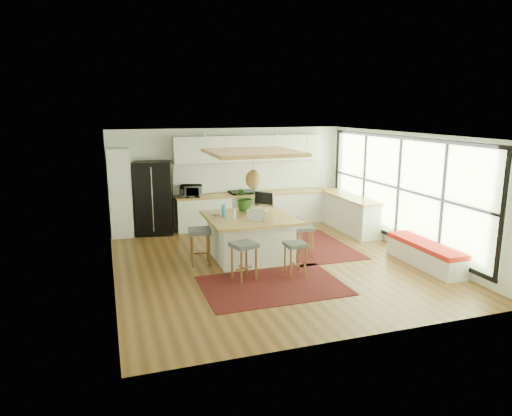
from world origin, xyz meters
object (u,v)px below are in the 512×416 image
object	(u,v)px
stool_right_back	(293,233)
stool_left_side	(200,248)
laptop	(255,215)
monitor	(264,200)
fridge	(154,199)
stool_near_right	(295,258)
island	(250,237)
stool_right_front	(304,241)
stool_near_left	(244,262)
island_plant	(245,200)
microwave	(191,190)

from	to	relation	value
stool_right_back	stool_left_side	distance (m)	2.37
laptop	monitor	bearing A→B (deg)	72.35
fridge	stool_near_right	size ratio (longest dim) A/B	2.85
island	stool_right_back	size ratio (longest dim) A/B	2.63
stool_right_front	laptop	distance (m)	1.37
stool_near_left	stool_right_front	bearing A→B (deg)	29.69
fridge	island	size ratio (longest dim) A/B	1.03
stool_near_right	stool_right_front	bearing A→B (deg)	57.60
stool_near_left	stool_left_side	size ratio (longest dim) A/B	0.96
stool_near_left	laptop	bearing A→B (deg)	59.06
stool_right_front	stool_right_back	distance (m)	0.68
stool_left_side	monitor	bearing A→B (deg)	17.03
stool_near_right	stool_right_back	world-z (taller)	stool_right_back
stool_right_front	island_plant	xyz separation A→B (m)	(-1.08, 0.92, 0.82)
stool_right_front	stool_right_back	bearing A→B (deg)	88.13
stool_right_back	monitor	xyz separation A→B (m)	(-0.72, 0.00, 0.83)
stool_right_front	island_plant	distance (m)	1.64
stool_left_side	island	bearing A→B (deg)	5.93
stool_right_back	stool_near_right	bearing A→B (deg)	-111.51
island	stool_left_side	bearing A→B (deg)	-174.07
stool_right_front	island_plant	size ratio (longest dim) A/B	1.07
fridge	island_plant	world-z (taller)	fridge
island	island_plant	world-z (taller)	island_plant
stool_near_left	island_plant	size ratio (longest dim) A/B	1.16
stool_near_right	island_plant	world-z (taller)	island_plant
fridge	stool_near_right	bearing A→B (deg)	-49.56
island	stool_left_side	xyz separation A→B (m)	(-1.13, -0.12, -0.11)
stool_right_front	stool_left_side	world-z (taller)	stool_left_side
microwave	stool_right_front	bearing A→B (deg)	-40.19
laptop	island_plant	xyz separation A→B (m)	(0.10, 1.04, 0.13)
island	stool_near_right	world-z (taller)	island
island	laptop	world-z (taller)	laptop
stool_near_left	stool_near_right	distance (m)	1.03
island_plant	stool_near_right	bearing A→B (deg)	-77.69
stool_near_right	stool_right_front	size ratio (longest dim) A/B	0.98
stool_near_left	stool_left_side	world-z (taller)	stool_left_side
island	stool_left_side	distance (m)	1.14
fridge	stool_left_side	world-z (taller)	fridge
fridge	monitor	distance (m)	3.23
monitor	stool_near_right	bearing A→B (deg)	-38.79
stool_right_back	stool_left_side	size ratio (longest dim) A/B	0.91
stool_near_right	microwave	world-z (taller)	microwave
stool_near_left	stool_near_right	xyz separation A→B (m)	(1.02, -0.07, 0.00)
stool_right_front	monitor	xyz separation A→B (m)	(-0.70, 0.69, 0.83)
stool_left_side	microwave	size ratio (longest dim) A/B	1.39
stool_right_back	island_plant	xyz separation A→B (m)	(-1.10, 0.23, 0.82)
fridge	laptop	size ratio (longest dim) A/B	5.35
stool_near_left	stool_right_front	distance (m)	1.93
stool_right_front	microwave	world-z (taller)	microwave
stool_left_side	fridge	bearing A→B (deg)	102.66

